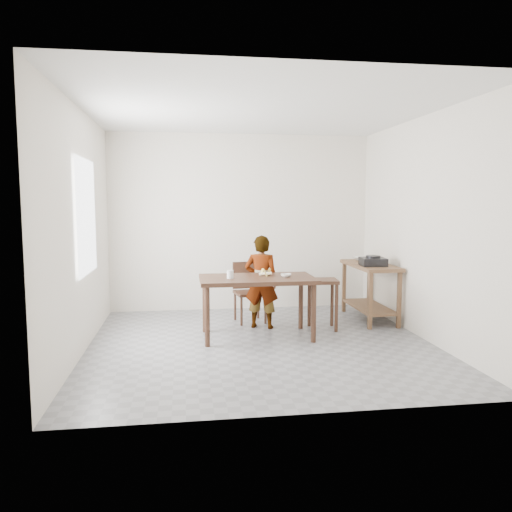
{
  "coord_description": "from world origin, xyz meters",
  "views": [
    {
      "loc": [
        -0.89,
        -5.68,
        1.66
      ],
      "look_at": [
        0.0,
        0.4,
        1.0
      ],
      "focal_mm": 35.0,
      "sensor_mm": 36.0,
      "label": 1
    }
  ],
  "objects": [
    {
      "name": "wall_left",
      "position": [
        -2.02,
        0.0,
        1.35
      ],
      "size": [
        0.04,
        4.0,
        2.7
      ],
      "primitive_type": "cube",
      "color": "white",
      "rests_on": "ground"
    },
    {
      "name": "glass_tumbler",
      "position": [
        -0.34,
        0.24,
        0.8
      ],
      "size": [
        0.1,
        0.1,
        0.1
      ],
      "primitive_type": "cylinder",
      "rotation": [
        0.0,
        0.0,
        -0.3
      ],
      "color": "white",
      "rests_on": "dining_table"
    },
    {
      "name": "banana",
      "position": [
        0.12,
        0.39,
        0.78
      ],
      "size": [
        0.2,
        0.17,
        0.06
      ],
      "primitive_type": null,
      "rotation": [
        0.0,
        0.0,
        -0.25
      ],
      "color": "yellow",
      "rests_on": "dining_table"
    },
    {
      "name": "prep_counter",
      "position": [
        1.72,
        1.0,
        0.4
      ],
      "size": [
        0.5,
        1.2,
        0.8
      ],
      "primitive_type": null,
      "color": "brown",
      "rests_on": "floor"
    },
    {
      "name": "dining_table",
      "position": [
        0.0,
        0.3,
        0.38
      ],
      "size": [
        1.4,
        0.8,
        0.75
      ],
      "primitive_type": null,
      "color": "#3F2519",
      "rests_on": "floor"
    },
    {
      "name": "wall_right",
      "position": [
        2.02,
        0.0,
        1.35
      ],
      "size": [
        0.04,
        4.0,
        2.7
      ],
      "primitive_type": "cube",
      "color": "white",
      "rests_on": "ground"
    },
    {
      "name": "floor",
      "position": [
        0.0,
        0.0,
        -0.02
      ],
      "size": [
        4.0,
        4.0,
        0.04
      ],
      "primitive_type": "cube",
      "color": "slate",
      "rests_on": "ground"
    },
    {
      "name": "wall_back",
      "position": [
        0.0,
        2.02,
        1.35
      ],
      "size": [
        4.0,
        0.04,
        2.7
      ],
      "primitive_type": "cube",
      "color": "white",
      "rests_on": "ground"
    },
    {
      "name": "gas_burner",
      "position": [
        1.67,
        0.78,
        0.85
      ],
      "size": [
        0.36,
        0.36,
        0.11
      ],
      "primitive_type": "cube",
      "rotation": [
        0.0,
        0.0,
        -0.11
      ],
      "color": "black",
      "rests_on": "prep_counter"
    },
    {
      "name": "child",
      "position": [
        0.12,
        0.75,
        0.62
      ],
      "size": [
        0.53,
        0.43,
        1.23
      ],
      "primitive_type": "imported",
      "rotation": [
        0.0,
        0.0,
        2.79
      ],
      "color": "silver",
      "rests_on": "floor"
    },
    {
      "name": "dining_chair",
      "position": [
        0.02,
        1.09,
        0.41
      ],
      "size": [
        0.45,
        0.45,
        0.83
      ],
      "primitive_type": null,
      "rotation": [
        0.0,
        0.0,
        0.15
      ],
      "color": "#3F2519",
      "rests_on": "floor"
    },
    {
      "name": "stool",
      "position": [
        0.91,
        0.57,
        0.33
      ],
      "size": [
        0.41,
        0.41,
        0.66
      ],
      "primitive_type": null,
      "rotation": [
        0.0,
        0.0,
        -0.11
      ],
      "color": "#3F2519",
      "rests_on": "floor"
    },
    {
      "name": "wall_front",
      "position": [
        0.0,
        -2.02,
        1.35
      ],
      "size": [
        4.0,
        0.04,
        2.7
      ],
      "primitive_type": "cube",
      "color": "white",
      "rests_on": "ground"
    },
    {
      "name": "window_pane",
      "position": [
        -1.97,
        0.2,
        1.5
      ],
      "size": [
        0.02,
        1.1,
        1.3
      ],
      "primitive_type": "cube",
      "color": "white",
      "rests_on": "wall_left"
    },
    {
      "name": "ceiling",
      "position": [
        0.0,
        0.0,
        2.72
      ],
      "size": [
        4.0,
        4.0,
        0.04
      ],
      "primitive_type": "cube",
      "color": "white",
      "rests_on": "wall_back"
    },
    {
      "name": "small_bowl",
      "position": [
        0.35,
        0.26,
        0.77
      ],
      "size": [
        0.16,
        0.16,
        0.04
      ],
      "primitive_type": "imported",
      "rotation": [
        0.0,
        0.0,
        -0.32
      ],
      "color": "silver",
      "rests_on": "dining_table"
    },
    {
      "name": "serving_bowl",
      "position": [
        1.72,
        1.44,
        0.82
      ],
      "size": [
        0.26,
        0.26,
        0.05
      ],
      "primitive_type": "imported",
      "rotation": [
        0.0,
        0.0,
        -0.41
      ],
      "color": "silver",
      "rests_on": "prep_counter"
    }
  ]
}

